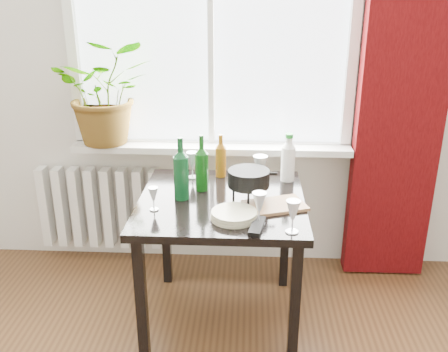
# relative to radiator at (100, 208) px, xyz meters

# --- Properties ---
(window) EXTENTS (1.72, 0.08, 1.62)m
(window) POSITION_rel_radiator_xyz_m (0.75, 0.04, 1.22)
(window) COLOR white
(window) RESTS_ON ground
(windowsill) EXTENTS (1.72, 0.20, 0.04)m
(windowsill) POSITION_rel_radiator_xyz_m (0.75, -0.03, 0.44)
(windowsill) COLOR silver
(windowsill) RESTS_ON ground
(curtain) EXTENTS (0.50, 0.12, 2.56)m
(curtain) POSITION_rel_radiator_xyz_m (1.87, -0.06, 0.92)
(curtain) COLOR #370506
(curtain) RESTS_ON ground
(radiator) EXTENTS (0.80, 0.10, 0.55)m
(radiator) POSITION_rel_radiator_xyz_m (0.00, 0.00, 0.00)
(radiator) COLOR white
(radiator) RESTS_ON ground
(table) EXTENTS (0.85, 0.85, 0.74)m
(table) POSITION_rel_radiator_xyz_m (0.85, -0.63, 0.27)
(table) COLOR black
(table) RESTS_ON ground
(potted_plant) EXTENTS (0.65, 0.59, 0.64)m
(potted_plant) POSITION_rel_radiator_xyz_m (0.12, -0.02, 0.78)
(potted_plant) COLOR #217D23
(potted_plant) RESTS_ON windowsill
(wine_bottle_left) EXTENTS (0.10, 0.10, 0.33)m
(wine_bottle_left) POSITION_rel_radiator_xyz_m (0.64, -0.63, 0.53)
(wine_bottle_left) COLOR #0B3D1B
(wine_bottle_left) RESTS_ON table
(wine_bottle_right) EXTENTS (0.09, 0.09, 0.31)m
(wine_bottle_right) POSITION_rel_radiator_xyz_m (0.74, -0.51, 0.51)
(wine_bottle_right) COLOR #0C430E
(wine_bottle_right) RESTS_ON table
(bottle_amber) EXTENTS (0.07, 0.07, 0.25)m
(bottle_amber) POSITION_rel_radiator_xyz_m (0.83, -0.30, 0.49)
(bottle_amber) COLOR brown
(bottle_amber) RESTS_ON table
(cleaning_bottle) EXTENTS (0.09, 0.09, 0.27)m
(cleaning_bottle) POSITION_rel_radiator_xyz_m (1.20, -0.35, 0.50)
(cleaning_bottle) COLOR white
(cleaning_bottle) RESTS_ON table
(wineglass_front_right) EXTENTS (0.08, 0.08, 0.16)m
(wineglass_front_right) POSITION_rel_radiator_xyz_m (1.04, -0.90, 0.44)
(wineglass_front_right) COLOR silver
(wineglass_front_right) RESTS_ON table
(wineglass_far_right) EXTENTS (0.07, 0.07, 0.16)m
(wineglass_far_right) POSITION_rel_radiator_xyz_m (1.19, -0.98, 0.44)
(wineglass_far_right) COLOR silver
(wineglass_far_right) RESTS_ON table
(wineglass_back_center) EXTENTS (0.10, 0.10, 0.19)m
(wineglass_back_center) POSITION_rel_radiator_xyz_m (1.05, -0.47, 0.45)
(wineglass_back_center) COLOR silver
(wineglass_back_center) RESTS_ON table
(wineglass_back_left) EXTENTS (0.07, 0.07, 0.16)m
(wineglass_back_left) POSITION_rel_radiator_xyz_m (0.67, -0.34, 0.44)
(wineglass_back_left) COLOR #B5BFC3
(wineglass_back_left) RESTS_ON table
(wineglass_front_left) EXTENTS (0.05, 0.05, 0.12)m
(wineglass_front_left) POSITION_rel_radiator_xyz_m (0.53, -0.78, 0.42)
(wineglass_front_left) COLOR silver
(wineglass_front_left) RESTS_ON table
(plate_stack) EXTENTS (0.29, 0.29, 0.04)m
(plate_stack) POSITION_rel_radiator_xyz_m (0.92, -0.86, 0.38)
(plate_stack) COLOR beige
(plate_stack) RESTS_ON table
(fondue_pot) EXTENTS (0.25, 0.21, 0.16)m
(fondue_pot) POSITION_rel_radiator_xyz_m (0.99, -0.64, 0.44)
(fondue_pot) COLOR black
(fondue_pot) RESTS_ON table
(tv_remote) EXTENTS (0.08, 0.19, 0.02)m
(tv_remote) POSITION_rel_radiator_xyz_m (1.03, -0.95, 0.37)
(tv_remote) COLOR black
(tv_remote) RESTS_ON table
(cutting_board) EXTENTS (0.34, 0.28, 0.02)m
(cutting_board) POSITION_rel_radiator_xyz_m (1.12, -0.72, 0.37)
(cutting_board) COLOR #A5764A
(cutting_board) RESTS_ON table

